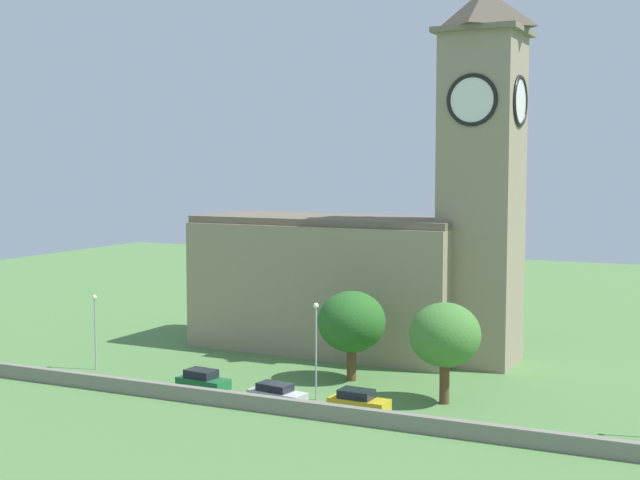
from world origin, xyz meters
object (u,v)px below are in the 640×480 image
at_px(streetlamp_west_mid, 316,336).
at_px(car_silver, 277,394).
at_px(car_green, 203,381).
at_px(streetlamp_west_end, 95,320).
at_px(tree_churchyard, 445,335).
at_px(tree_by_tower, 352,322).
at_px(church, 370,256).
at_px(car_yellow, 358,401).

bearing_deg(streetlamp_west_mid, car_silver, -131.97).
relative_size(car_green, streetlamp_west_end, 0.67).
bearing_deg(car_green, tree_churchyard, 15.00).
bearing_deg(streetlamp_west_end, car_green, -11.63).
xyz_separation_m(car_green, streetlamp_west_end, (-13.33, 2.74, 3.69)).
bearing_deg(tree_by_tower, church, 104.22).
relative_size(car_silver, tree_churchyard, 0.62).
height_order(car_green, car_silver, car_green).
bearing_deg(car_yellow, tree_churchyard, 46.76).
bearing_deg(car_green, car_silver, -5.21).
height_order(church, car_green, church).
distance_m(church, tree_by_tower, 12.96).
xyz_separation_m(car_yellow, tree_by_tower, (-4.47, 9.22, 4.26)).
bearing_deg(car_green, car_yellow, -1.17).
bearing_deg(streetlamp_west_mid, car_green, -169.09).
xyz_separation_m(church, car_green, (-6.64, -20.69, -8.81)).
relative_size(church, car_silver, 7.03).
xyz_separation_m(car_silver, tree_churchyard, (11.91, 5.81, 4.62)).
distance_m(church, car_yellow, 23.95).
relative_size(streetlamp_west_end, tree_churchyard, 0.86).
bearing_deg(car_silver, church, 91.73).
height_order(car_green, car_yellow, car_green).
distance_m(church, tree_churchyard, 20.44).
bearing_deg(church, tree_churchyard, -51.07).
distance_m(car_silver, streetlamp_west_mid, 5.48).
height_order(church, car_yellow, church).
bearing_deg(car_yellow, church, 109.56).
distance_m(streetlamp_west_end, tree_by_tower, 23.78).
distance_m(church, streetlamp_west_mid, 19.62).
bearing_deg(streetlamp_west_end, tree_by_tower, 15.10).
bearing_deg(tree_by_tower, car_green, -137.12).
bearing_deg(tree_by_tower, tree_churchyard, -21.59).
xyz_separation_m(car_silver, streetlamp_west_mid, (2.25, 2.50, 4.32)).
distance_m(car_silver, tree_by_tower, 10.79).
distance_m(church, streetlamp_west_end, 27.33).
xyz_separation_m(car_green, car_silver, (7.28, -0.66, -0.11)).
xyz_separation_m(church, car_yellow, (7.45, -20.97, -8.85)).
height_order(streetlamp_west_mid, tree_churchyard, tree_churchyard).
distance_m(car_green, car_silver, 7.32).
xyz_separation_m(streetlamp_west_mid, tree_churchyard, (9.66, 3.31, 0.30)).
height_order(car_silver, car_yellow, car_yellow).
bearing_deg(streetlamp_west_end, streetlamp_west_mid, -2.27).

